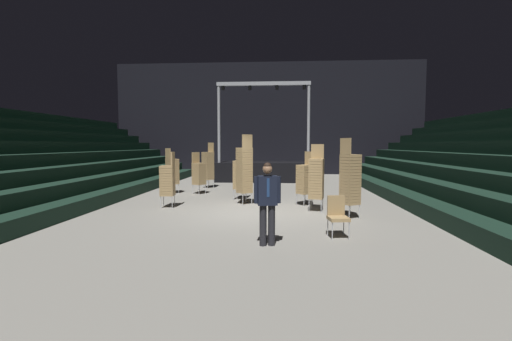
# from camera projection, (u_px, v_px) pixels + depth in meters

# --- Properties ---
(ground_plane) EXTENTS (22.00, 30.00, 0.10)m
(ground_plane) POSITION_uv_depth(u_px,v_px,m) (249.00, 215.00, 10.99)
(ground_plane) COLOR gray
(arena_end_wall) EXTENTS (22.00, 0.30, 8.00)m
(arena_end_wall) POSITION_uv_depth(u_px,v_px,m) (267.00, 119.00, 25.63)
(arena_end_wall) COLOR black
(arena_end_wall) RESTS_ON ground_plane
(bleacher_bank_left) EXTENTS (6.00, 24.00, 3.60)m
(bleacher_bank_left) POSITION_uv_depth(u_px,v_px,m) (24.00, 154.00, 12.40)
(bleacher_bank_left) COLOR black
(bleacher_bank_left) RESTS_ON ground_plane
(bleacher_bank_right) EXTENTS (6.00, 24.00, 3.60)m
(bleacher_bank_right) POSITION_uv_depth(u_px,v_px,m) (502.00, 155.00, 11.31)
(bleacher_bank_right) COLOR black
(bleacher_bank_right) RESTS_ON ground_plane
(stage_riser) EXTENTS (5.48, 3.03, 5.57)m
(stage_riser) POSITION_uv_depth(u_px,v_px,m) (264.00, 169.00, 21.08)
(stage_riser) COLOR black
(stage_riser) RESTS_ON ground_plane
(man_with_tie) EXTENTS (0.57, 0.29, 1.75)m
(man_with_tie) POSITION_uv_depth(u_px,v_px,m) (267.00, 199.00, 7.40)
(man_with_tie) COLOR black
(man_with_tie) RESTS_ON ground_plane
(chair_stack_front_left) EXTENTS (0.47, 0.47, 1.88)m
(chair_stack_front_left) POSITION_uv_depth(u_px,v_px,m) (168.00, 180.00, 11.96)
(chair_stack_front_left) COLOR #B2B5BA
(chair_stack_front_left) RESTS_ON ground_plane
(chair_stack_front_right) EXTENTS (0.61, 0.61, 2.31)m
(chair_stack_front_right) POSITION_uv_depth(u_px,v_px,m) (350.00, 178.00, 10.19)
(chair_stack_front_right) COLOR #B2B5BA
(chair_stack_front_right) RESTS_ON ground_plane
(chair_stack_mid_left) EXTENTS (0.52, 0.52, 1.96)m
(chair_stack_mid_left) POSITION_uv_depth(u_px,v_px,m) (240.00, 174.00, 13.77)
(chair_stack_mid_left) COLOR #B2B5BA
(chair_stack_mid_left) RESTS_ON ground_plane
(chair_stack_mid_right) EXTENTS (0.62, 0.62, 1.96)m
(chair_stack_mid_right) POSITION_uv_depth(u_px,v_px,m) (172.00, 171.00, 15.45)
(chair_stack_mid_right) COLOR #B2B5BA
(chair_stack_mid_right) RESTS_ON ground_plane
(chair_stack_mid_centre) EXTENTS (0.53, 0.53, 2.14)m
(chair_stack_mid_centre) POSITION_uv_depth(u_px,v_px,m) (316.00, 178.00, 11.29)
(chair_stack_mid_centre) COLOR #B2B5BA
(chair_stack_mid_centre) RESTS_ON ground_plane
(chair_stack_rear_left) EXTENTS (0.61, 0.61, 1.79)m
(chair_stack_rear_left) POSITION_uv_depth(u_px,v_px,m) (199.00, 173.00, 15.29)
(chair_stack_rear_left) COLOR #B2B5BA
(chair_stack_rear_left) RESTS_ON ground_plane
(chair_stack_rear_right) EXTENTS (0.62, 0.62, 2.22)m
(chair_stack_rear_right) POSITION_uv_depth(u_px,v_px,m) (208.00, 165.00, 17.41)
(chair_stack_rear_right) COLOR #B2B5BA
(chair_stack_rear_right) RESTS_ON ground_plane
(chair_stack_rear_centre) EXTENTS (0.62, 0.62, 2.48)m
(chair_stack_rear_centre) POSITION_uv_depth(u_px,v_px,m) (244.00, 169.00, 12.64)
(chair_stack_rear_centre) COLOR #B2B5BA
(chair_stack_rear_centre) RESTS_ON ground_plane
(chair_stack_aisle_left) EXTENTS (0.62, 0.62, 1.88)m
(chair_stack_aisle_left) POSITION_uv_depth(u_px,v_px,m) (305.00, 178.00, 12.40)
(chair_stack_aisle_left) COLOR #B2B5BA
(chair_stack_aisle_left) RESTS_ON ground_plane
(loose_chair_near_man) EXTENTS (0.50, 0.50, 0.95)m
(loose_chair_near_man) POSITION_uv_depth(u_px,v_px,m) (337.00, 214.00, 8.13)
(loose_chair_near_man) COLOR #B2B5BA
(loose_chair_near_man) RESTS_ON ground_plane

